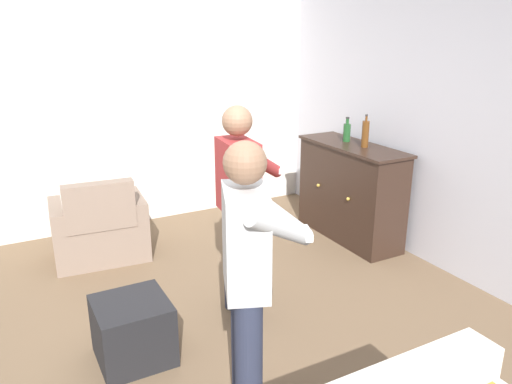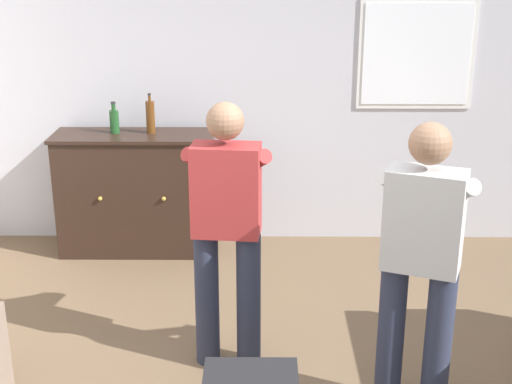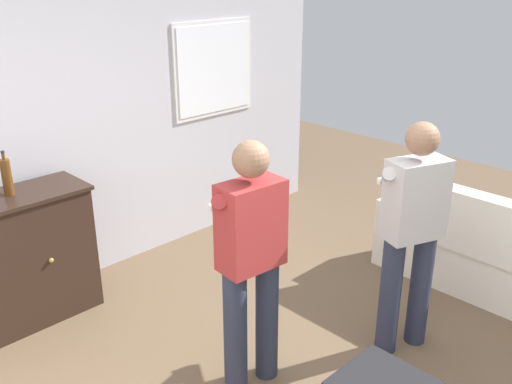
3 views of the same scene
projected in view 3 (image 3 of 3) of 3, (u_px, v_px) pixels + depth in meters
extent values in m
cube|color=silver|center=(94.00, 116.00, 4.83)|extent=(5.20, 0.12, 2.80)
cube|color=silver|center=(214.00, 69.00, 5.53)|extent=(0.97, 0.02, 0.92)
cube|color=white|center=(214.00, 69.00, 5.53)|extent=(0.89, 0.03, 0.84)
cube|color=silver|center=(399.00, 226.00, 5.33)|extent=(0.55, 0.18, 0.64)
cube|color=orange|center=(430.00, 211.00, 4.96)|extent=(0.17, 0.41, 0.36)
cube|color=black|center=(4.00, 267.00, 4.23)|extent=(1.30, 0.44, 1.01)
sphere|color=#B79338|center=(51.00, 260.00, 4.23)|extent=(0.04, 0.04, 0.04)
cylinder|color=#593314|center=(7.00, 177.00, 4.10)|extent=(0.07, 0.07, 0.27)
cylinder|color=#593314|center=(3.00, 156.00, 4.04)|extent=(0.02, 0.02, 0.05)
cylinder|color=#262626|center=(2.00, 152.00, 4.03)|extent=(0.03, 0.03, 0.02)
cylinder|color=#282D42|center=(235.00, 334.00, 3.58)|extent=(0.15, 0.15, 0.88)
cylinder|color=#282D42|center=(267.00, 319.00, 3.73)|extent=(0.15, 0.15, 0.88)
cube|color=#9E2D2D|center=(251.00, 225.00, 3.39)|extent=(0.42, 0.26, 0.55)
sphere|color=#8C664C|center=(251.00, 159.00, 3.23)|extent=(0.22, 0.22, 0.22)
cylinder|color=#9E2D2D|center=(219.00, 205.00, 3.39)|extent=(0.35, 0.39, 0.29)
cylinder|color=#9E2D2D|center=(249.00, 196.00, 3.53)|extent=(0.30, 0.42, 0.29)
cube|color=white|center=(219.00, 205.00, 3.61)|extent=(0.15, 0.05, 0.04)
cylinder|color=#282D42|center=(390.00, 296.00, 3.98)|extent=(0.15, 0.15, 0.88)
cylinder|color=#282D42|center=(420.00, 289.00, 4.08)|extent=(0.15, 0.15, 0.88)
cube|color=#B7B7B7|center=(416.00, 199.00, 3.76)|extent=(0.45, 0.35, 0.55)
sphere|color=#8C664C|center=(423.00, 139.00, 3.61)|extent=(0.22, 0.22, 0.22)
cylinder|color=#B7B7B7|center=(388.00, 178.00, 3.81)|extent=(0.42, 0.31, 0.29)
cylinder|color=#B7B7B7|center=(416.00, 174.00, 3.90)|extent=(0.19, 0.45, 0.29)
cube|color=white|center=(387.00, 180.00, 4.02)|extent=(0.15, 0.09, 0.04)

